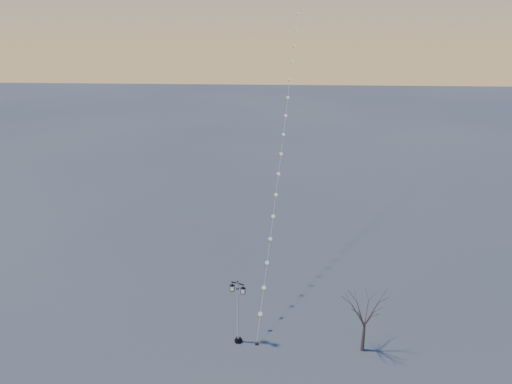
{
  "coord_description": "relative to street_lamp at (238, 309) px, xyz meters",
  "views": [
    {
      "loc": [
        1.64,
        -26.0,
        21.8
      ],
      "look_at": [
        -0.44,
        8.21,
        9.33
      ],
      "focal_mm": 32.84,
      "sensor_mm": 36.0,
      "label": 1
    }
  ],
  "objects": [
    {
      "name": "kite_train",
      "position": [
        3.65,
        21.55,
        17.12
      ],
      "size": [
        5.24,
        44.19,
        39.99
      ],
      "rotation": [
        0.0,
        0.0,
        -0.42
      ],
      "color": "#2E1E18",
      "rests_on": "ground"
    },
    {
      "name": "ground",
      "position": [
        1.35,
        -2.03,
        -2.78
      ],
      "size": [
        300.0,
        300.0,
        0.0
      ],
      "primitive_type": "plane",
      "color": "#454745",
      "rests_on": "ground"
    },
    {
      "name": "bare_tree",
      "position": [
        8.82,
        -0.4,
        0.25
      ],
      "size": [
        2.63,
        2.63,
        4.37
      ],
      "rotation": [
        0.0,
        0.0,
        0.26
      ],
      "color": "#45362F",
      "rests_on": "ground"
    },
    {
      "name": "street_lamp",
      "position": [
        0.0,
        0.0,
        0.0
      ],
      "size": [
        1.22,
        0.74,
        5.03
      ],
      "rotation": [
        0.0,
        0.0,
        -0.37
      ],
      "color": "black",
      "rests_on": "ground"
    }
  ]
}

